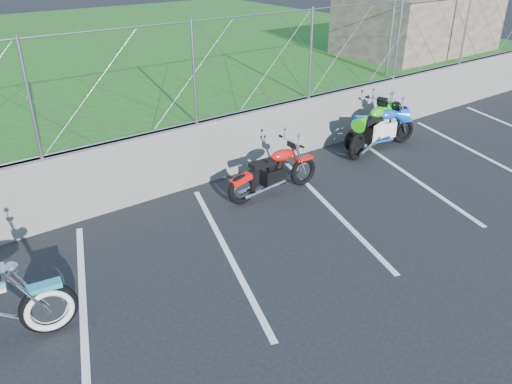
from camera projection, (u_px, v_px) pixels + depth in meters
ground at (263, 280)px, 7.50m from camera, size 90.00×90.00×0.00m
retaining_wall at (154, 165)px, 9.71m from camera, size 30.00×0.22×1.30m
grass_field at (21, 70)px, 16.86m from camera, size 30.00×20.00×1.30m
stone_building at (418, 23)px, 16.05m from camera, size 5.00×3.00×1.80m
chain_link_fence at (146, 81)px, 8.96m from camera, size 28.00×0.03×2.00m
sign_pole at (393, 17)px, 12.87m from camera, size 0.08×0.08×3.00m
parking_lines at (283, 228)px, 8.86m from camera, size 18.29×4.31×0.01m
naked_orange at (275, 173)px, 9.86m from camera, size 2.12×0.72×1.05m
sportbike_green at (372, 130)px, 11.98m from camera, size 2.18×0.90×1.16m
sportbike_blue at (381, 129)px, 12.14m from camera, size 2.02×0.72×1.06m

